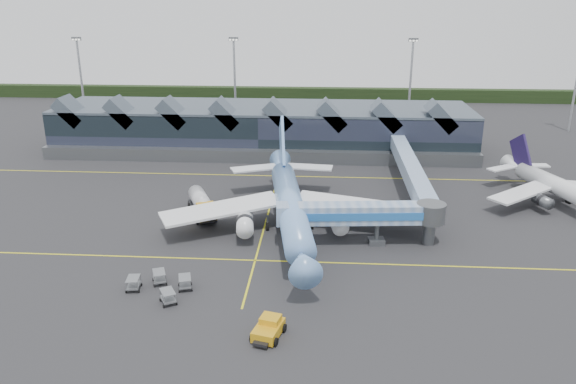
# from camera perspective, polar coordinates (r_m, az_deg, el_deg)

# --- Properties ---
(ground) EXTENTS (260.00, 260.00, 0.00)m
(ground) POSITION_cam_1_polar(r_m,az_deg,el_deg) (80.65, -2.65, -4.43)
(ground) COLOR #28282B
(ground) RESTS_ON ground
(taxi_stripes) EXTENTS (120.00, 60.00, 0.01)m
(taxi_stripes) POSITION_cam_1_polar(r_m,az_deg,el_deg) (89.83, -1.94, -1.86)
(taxi_stripes) COLOR yellow
(taxi_stripes) RESTS_ON ground
(tree_line_far) EXTENTS (260.00, 4.00, 4.00)m
(tree_line_far) POSITION_cam_1_polar(r_m,az_deg,el_deg) (186.00, 1.17, 9.95)
(tree_line_far) COLOR black
(tree_line_far) RESTS_ON ground
(terminal) EXTENTS (90.00, 22.25, 12.52)m
(terminal) POSITION_cam_1_polar(r_m,az_deg,el_deg) (124.52, -2.57, 6.55)
(terminal) COLOR black
(terminal) RESTS_ON ground
(light_masts) EXTENTS (132.40, 42.56, 22.45)m
(light_masts) POSITION_cam_1_polar(r_m,az_deg,el_deg) (138.08, 9.12, 10.81)
(light_masts) COLOR #9C9FA4
(light_masts) RESTS_ON ground
(main_airliner) EXTENTS (37.50, 43.52, 13.99)m
(main_airliner) POSITION_cam_1_polar(r_m,az_deg,el_deg) (81.40, 0.15, -1.05)
(main_airliner) COLOR #76A3EE
(main_airliner) RESTS_ON ground
(regional_jet) EXTENTS (24.83, 27.80, 9.77)m
(regional_jet) POSITION_cam_1_polar(r_m,az_deg,el_deg) (101.29, 25.72, 0.51)
(regional_jet) COLOR white
(regional_jet) RESTS_ON ground
(jet_bridge) EXTENTS (23.03, 5.33, 6.03)m
(jet_bridge) POSITION_cam_1_polar(r_m,az_deg,el_deg) (76.99, 8.46, -2.31)
(jet_bridge) COLOR #7494C1
(jet_bridge) RESTS_ON ground
(fuel_truck) EXTENTS (6.34, 10.38, 3.56)m
(fuel_truck) POSITION_cam_1_polar(r_m,az_deg,el_deg) (88.31, -8.83, -1.09)
(fuel_truck) COLOR black
(fuel_truck) RESTS_ON ground
(pushback_tug) EXTENTS (3.57, 4.74, 1.93)m
(pushback_tug) POSITION_cam_1_polar(r_m,az_deg,el_deg) (58.07, -1.99, -13.70)
(pushback_tug) COLOR gold
(pushback_tug) RESTS_ON ground
(baggage_carts) EXTENTS (7.72, 7.01, 1.51)m
(baggage_carts) POSITION_cam_1_polar(r_m,az_deg,el_deg) (67.53, -12.73, -9.13)
(baggage_carts) COLOR gray
(baggage_carts) RESTS_ON ground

